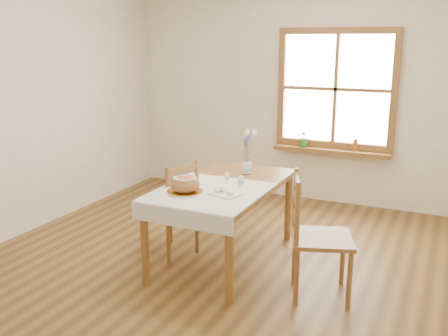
{
  "coord_description": "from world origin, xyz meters",
  "views": [
    {
      "loc": [
        1.86,
        -3.69,
        2.03
      ],
      "look_at": [
        0.0,
        0.3,
        0.9
      ],
      "focal_mm": 40.0,
      "sensor_mm": 36.0,
      "label": 1
    }
  ],
  "objects_px": {
    "dining_table": "(224,193)",
    "flower_vase": "(247,168)",
    "chair_right": "(322,237)",
    "chair_left": "(169,208)",
    "bread_plate": "(185,192)"
  },
  "relations": [
    {
      "from": "bread_plate",
      "to": "chair_left",
      "type": "bearing_deg",
      "value": 138.7
    },
    {
      "from": "dining_table",
      "to": "flower_vase",
      "type": "xyz_separation_m",
      "value": [
        0.05,
        0.42,
        0.14
      ]
    },
    {
      "from": "chair_left",
      "to": "flower_vase",
      "type": "distance_m",
      "value": 0.85
    },
    {
      "from": "dining_table",
      "to": "bread_plate",
      "type": "distance_m",
      "value": 0.46
    },
    {
      "from": "dining_table",
      "to": "flower_vase",
      "type": "distance_m",
      "value": 0.45
    },
    {
      "from": "dining_table",
      "to": "chair_right",
      "type": "distance_m",
      "value": 1.05
    },
    {
      "from": "dining_table",
      "to": "chair_right",
      "type": "xyz_separation_m",
      "value": [
        1.0,
        -0.28,
        -0.16
      ]
    },
    {
      "from": "chair_right",
      "to": "flower_vase",
      "type": "relative_size",
      "value": 9.61
    },
    {
      "from": "bread_plate",
      "to": "flower_vase",
      "type": "bearing_deg",
      "value": 75.17
    },
    {
      "from": "chair_left",
      "to": "flower_vase",
      "type": "xyz_separation_m",
      "value": [
        0.59,
        0.52,
        0.33
      ]
    },
    {
      "from": "chair_right",
      "to": "bread_plate",
      "type": "bearing_deg",
      "value": 77.42
    },
    {
      "from": "chair_left",
      "to": "flower_vase",
      "type": "height_order",
      "value": "chair_left"
    },
    {
      "from": "chair_left",
      "to": "chair_right",
      "type": "distance_m",
      "value": 1.55
    },
    {
      "from": "dining_table",
      "to": "chair_left",
      "type": "xyz_separation_m",
      "value": [
        -0.54,
        -0.1,
        -0.2
      ]
    },
    {
      "from": "chair_right",
      "to": "flower_vase",
      "type": "xyz_separation_m",
      "value": [
        -0.95,
        0.7,
        0.3
      ]
    }
  ]
}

